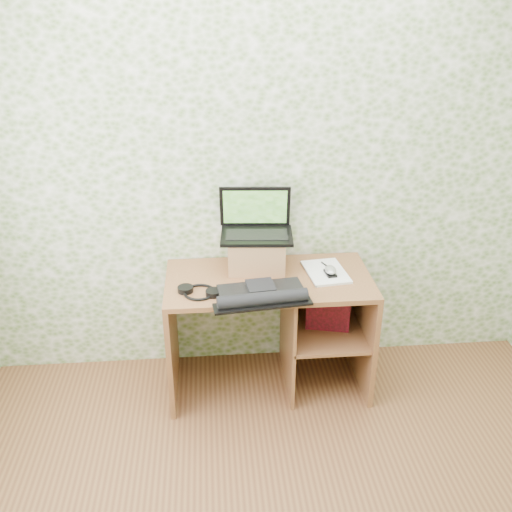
{
  "coord_description": "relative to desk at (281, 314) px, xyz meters",
  "views": [
    {
      "loc": [
        -0.33,
        -1.47,
        2.32
      ],
      "look_at": [
        -0.08,
        1.39,
        0.92
      ],
      "focal_mm": 40.0,
      "sensor_mm": 36.0,
      "label": 1
    }
  ],
  "objects": [
    {
      "name": "laptop",
      "position": [
        -0.14,
        0.16,
        0.53
      ],
      "size": [
        0.44,
        0.33,
        0.28
      ],
      "rotation": [
        0.0,
        0.0,
        -0.08
      ],
      "color": "black",
      "rests_on": "riser"
    },
    {
      "name": "pen",
      "position": [
        0.29,
        0.05,
        0.29
      ],
      "size": [
        0.07,
        0.13,
        0.01
      ],
      "primitive_type": "cylinder",
      "rotation": [
        1.57,
        0.0,
        0.42
      ],
      "color": "black",
      "rests_on": "notepad"
    },
    {
      "name": "mouse",
      "position": [
        0.28,
        -0.04,
        0.3
      ],
      "size": [
        0.08,
        0.11,
        0.04
      ],
      "primitive_type": "ellipsoid",
      "rotation": [
        0.0,
        0.0,
        0.11
      ],
      "color": "#B4B4B7",
      "rests_on": "notepad"
    },
    {
      "name": "red_box",
      "position": [
        0.29,
        -0.03,
        0.07
      ],
      "size": [
        0.27,
        0.14,
        0.32
      ],
      "primitive_type": "cube",
      "rotation": [
        0.0,
        0.0,
        -0.23
      ],
      "color": "maroon",
      "rests_on": "desk"
    },
    {
      "name": "keyboard",
      "position": [
        -0.14,
        -0.26,
        0.29
      ],
      "size": [
        0.54,
        0.32,
        0.07
      ],
      "rotation": [
        0.0,
        0.0,
        0.12
      ],
      "color": "black",
      "rests_on": "desk"
    },
    {
      "name": "wall_back",
      "position": [
        -0.08,
        0.28,
        0.82
      ],
      "size": [
        3.5,
        0.0,
        3.5
      ],
      "primitive_type": "plane",
      "rotation": [
        1.57,
        0.0,
        0.0
      ],
      "color": "silver",
      "rests_on": "ground"
    },
    {
      "name": "headphones",
      "position": [
        -0.48,
        -0.17,
        0.28
      ],
      "size": [
        0.24,
        0.23,
        0.03
      ],
      "rotation": [
        0.0,
        0.0,
        -0.34
      ],
      "color": "black",
      "rests_on": "desk"
    },
    {
      "name": "notepad",
      "position": [
        0.26,
        0.0,
        0.28
      ],
      "size": [
        0.26,
        0.34,
        0.01
      ],
      "primitive_type": "cube",
      "rotation": [
        0.0,
        0.0,
        0.12
      ],
      "color": "white",
      "rests_on": "desk"
    },
    {
      "name": "riser",
      "position": [
        -0.14,
        0.12,
        0.37
      ],
      "size": [
        0.35,
        0.3,
        0.2
      ],
      "primitive_type": "cube",
      "rotation": [
        0.0,
        0.0,
        -0.08
      ],
      "color": "#A56E4A",
      "rests_on": "desk"
    },
    {
      "name": "desk",
      "position": [
        0.0,
        0.0,
        0.0
      ],
      "size": [
        1.2,
        0.6,
        0.75
      ],
      "color": "brown",
      "rests_on": "floor"
    }
  ]
}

